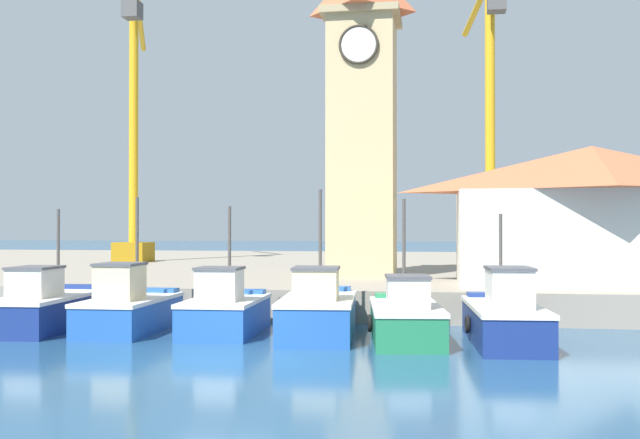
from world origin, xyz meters
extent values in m
plane|color=navy|center=(0.00, 0.00, 0.00)|extent=(300.00, 300.00, 0.00)
cube|color=gray|center=(0.00, 27.17, 0.55)|extent=(120.00, 40.00, 1.09)
cube|color=navy|center=(-6.93, 4.37, 0.49)|extent=(2.22, 5.26, 0.98)
cube|color=navy|center=(-7.06, 6.70, 1.10)|extent=(1.67, 0.69, 0.24)
cube|color=silver|center=(-6.93, 4.37, 1.03)|extent=(2.28, 5.33, 0.12)
cube|color=beige|center=(-6.88, 3.47, 1.52)|extent=(1.24, 1.61, 0.86)
cube|color=#4C4C51|center=(-6.88, 3.47, 1.99)|extent=(1.33, 1.70, 0.08)
cylinder|color=#4C4742|center=(-6.96, 5.02, 2.45)|extent=(0.10, 0.10, 2.72)
torus|color=black|center=(-7.98, 4.57, 0.49)|extent=(0.15, 0.53, 0.52)
cube|color=#2356A8|center=(-4.17, 4.27, 0.47)|extent=(2.02, 4.51, 0.94)
cube|color=#2356A8|center=(-4.21, 6.26, 1.06)|extent=(1.65, 0.63, 0.24)
cube|color=silver|center=(-4.17, 4.27, 0.99)|extent=(2.08, 4.57, 0.12)
cube|color=beige|center=(-4.15, 3.49, 1.56)|extent=(1.18, 1.36, 1.03)
cube|color=#4C4C51|center=(-4.15, 3.49, 2.12)|extent=(1.26, 1.45, 0.08)
cylinder|color=#4C4742|center=(-4.18, 4.83, 2.61)|extent=(0.10, 0.10, 3.13)
torus|color=black|center=(-5.21, 4.47, 0.47)|extent=(0.13, 0.52, 0.52)
cube|color=#2356A8|center=(-1.12, 4.29, 0.48)|extent=(2.16, 4.07, 0.95)
cube|color=#2356A8|center=(-1.19, 6.04, 1.07)|extent=(1.73, 0.66, 0.24)
cube|color=silver|center=(-1.12, 4.29, 1.00)|extent=(2.22, 4.14, 0.12)
cube|color=beige|center=(-1.10, 3.59, 1.52)|extent=(1.25, 1.24, 0.91)
cube|color=#4C4C51|center=(-1.10, 3.59, 2.02)|extent=(1.33, 1.33, 0.08)
cylinder|color=#4C4742|center=(-1.14, 4.79, 2.47)|extent=(0.10, 0.10, 2.81)
torus|color=black|center=(-2.21, 4.45, 0.48)|extent=(0.14, 0.52, 0.52)
cube|color=#2356A8|center=(1.75, 4.20, 0.53)|extent=(2.43, 5.05, 1.06)
cube|color=#2356A8|center=(1.57, 6.39, 1.18)|extent=(1.77, 0.74, 0.24)
cube|color=silver|center=(1.75, 4.20, 1.11)|extent=(2.49, 5.11, 0.12)
cube|color=beige|center=(1.82, 3.35, 1.59)|extent=(1.34, 1.56, 0.85)
cube|color=#4C4C51|center=(1.82, 3.35, 2.06)|extent=(1.42, 1.65, 0.08)
cylinder|color=#4C4742|center=(1.70, 4.81, 2.77)|extent=(0.10, 0.10, 3.20)
torus|color=black|center=(0.64, 4.35, 0.53)|extent=(0.16, 0.53, 0.52)
cube|color=#237A4C|center=(4.33, 3.72, 0.46)|extent=(2.40, 4.90, 0.92)
cube|color=#237A4C|center=(4.08, 5.81, 1.04)|extent=(1.63, 0.78, 0.24)
cube|color=silver|center=(4.33, 3.72, 0.97)|extent=(2.46, 4.97, 0.12)
cube|color=beige|center=(4.43, 2.91, 1.43)|extent=(1.27, 1.54, 0.80)
cube|color=#4C4C51|center=(4.43, 2.91, 1.87)|extent=(1.36, 1.62, 0.08)
cylinder|color=#4C4742|center=(4.26, 4.31, 2.54)|extent=(0.10, 0.10, 3.03)
torus|color=black|center=(3.30, 3.84, 0.46)|extent=(0.18, 0.53, 0.52)
cube|color=navy|center=(7.06, 3.67, 0.48)|extent=(2.15, 5.27, 0.97)
cube|color=navy|center=(6.90, 6.00, 1.09)|extent=(1.57, 0.70, 0.24)
cube|color=silver|center=(7.06, 3.67, 1.02)|extent=(2.21, 5.33, 0.12)
cube|color=silver|center=(7.12, 2.77, 1.58)|extent=(1.18, 1.62, 1.01)
cube|color=#4C4C51|center=(7.12, 2.77, 2.13)|extent=(1.27, 1.70, 0.08)
cylinder|color=#4C4742|center=(7.01, 4.32, 2.34)|extent=(0.10, 0.10, 2.53)
torus|color=black|center=(6.06, 3.86, 0.48)|extent=(0.15, 0.53, 0.52)
cube|color=tan|center=(1.99, 14.48, 6.61)|extent=(2.80, 2.80, 11.04)
cube|color=tan|center=(1.99, 14.48, 12.28)|extent=(3.30, 3.30, 0.30)
cylinder|color=white|center=(1.99, 13.02, 10.76)|extent=(1.54, 0.12, 1.54)
torus|color=#332D23|center=(1.99, 12.98, 10.76)|extent=(1.66, 0.12, 1.66)
cube|color=silver|center=(10.85, 11.22, 2.82)|extent=(9.76, 5.56, 3.45)
pyramid|color=#C1603D|center=(10.85, 11.22, 5.38)|extent=(10.16, 5.96, 1.68)
cube|color=#976E11|center=(-13.29, 25.82, 1.69)|extent=(2.00, 2.00, 1.20)
cylinder|color=gold|center=(-13.29, 25.82, 10.54)|extent=(0.56, 0.56, 16.49)
cylinder|color=gold|center=(-14.76, 30.11, 17.63)|extent=(3.30, 8.80, 2.99)
cube|color=#4C4C4C|center=(-12.86, 24.55, 16.20)|extent=(1.00, 1.00, 1.00)
cube|color=#976E11|center=(8.10, 25.48, 1.69)|extent=(2.00, 2.00, 1.20)
cylinder|color=gold|center=(8.10, 25.48, 10.13)|extent=(0.56, 0.56, 15.67)
cylinder|color=gold|center=(7.50, 28.33, 16.44)|extent=(1.57, 5.87, 2.00)
cube|color=#4C4C4C|center=(8.38, 24.16, 15.51)|extent=(1.00, 1.00, 1.00)
camera|label=1|loc=(5.31, -17.62, 3.23)|focal=42.00mm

